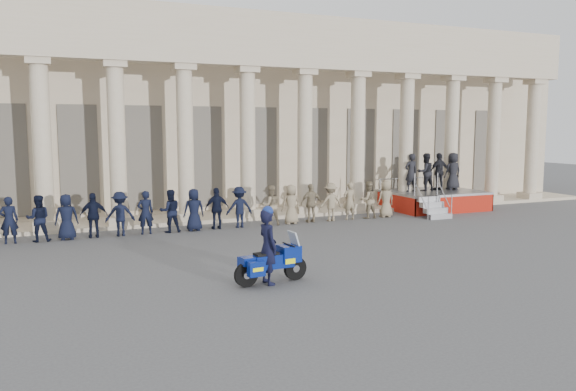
{
  "coord_description": "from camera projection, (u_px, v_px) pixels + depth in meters",
  "views": [
    {
      "loc": [
        -6.15,
        -14.13,
        3.81
      ],
      "look_at": [
        0.94,
        2.81,
        1.6
      ],
      "focal_mm": 35.0,
      "sensor_mm": 36.0,
      "label": 1
    }
  ],
  "objects": [
    {
      "name": "building",
      "position": [
        181.0,
        114.0,
        28.72
      ],
      "size": [
        40.0,
        12.5,
        9.0
      ],
      "color": "tan",
      "rests_on": "ground"
    },
    {
      "name": "motorcycle",
      "position": [
        272.0,
        262.0,
        13.8
      ],
      "size": [
        1.95,
        0.83,
        1.25
      ],
      "rotation": [
        0.0,
        0.0,
        0.1
      ],
      "color": "black",
      "rests_on": "ground"
    },
    {
      "name": "rider",
      "position": [
        268.0,
        245.0,
        13.7
      ],
      "size": [
        0.51,
        0.72,
        1.94
      ],
      "rotation": [
        0.0,
        0.0,
        1.67
      ],
      "color": "black",
      "rests_on": "ground"
    },
    {
      "name": "officer_rank",
      "position": [
        149.0,
        212.0,
        20.24
      ],
      "size": [
        20.76,
        0.6,
        1.58
      ],
      "color": "black",
      "rests_on": "ground"
    },
    {
      "name": "ground",
      "position": [
        296.0,
        264.0,
        15.75
      ],
      "size": [
        90.0,
        90.0,
        0.0
      ],
      "primitive_type": "plane",
      "color": "#47474A",
      "rests_on": "ground"
    },
    {
      "name": "reviewing_stand",
      "position": [
        435.0,
        181.0,
        26.32
      ],
      "size": [
        4.31,
        4.12,
        2.64
      ],
      "color": "gray",
      "rests_on": "ground"
    }
  ]
}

